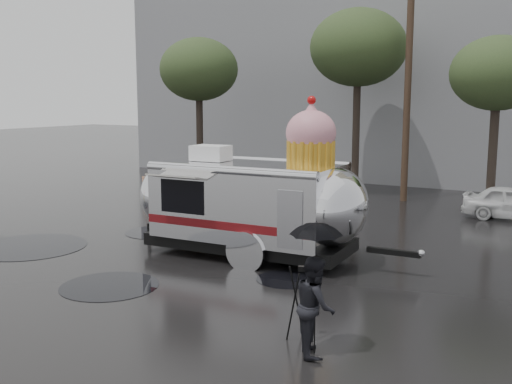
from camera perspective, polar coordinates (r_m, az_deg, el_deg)
The scene contains 12 objects.
ground at distance 14.43m, azimuth -11.81°, elevation -8.31°, with size 120.00×120.00×0.00m, color black.
puddles at distance 17.02m, azimuth -15.15°, elevation -5.74°, with size 10.24×6.91×0.01m.
grey_building at distance 36.82m, azimuth 8.56°, elevation 12.43°, with size 22.00×12.00×13.00m, color slate.
utility_pole at distance 25.21m, azimuth 14.25°, elevation 9.59°, with size 1.60×0.28×9.00m.
tree_left at distance 28.39m, azimuth -5.47°, elevation 11.48°, with size 3.64×3.64×6.95m.
tree_mid at distance 27.00m, azimuth 9.71°, elevation 13.34°, with size 4.20×4.20×8.03m.
tree_right at distance 23.54m, azimuth 22.01°, elevation 10.34°, with size 3.36×3.36×6.42m.
barricade_row at distance 25.32m, azimuth -6.52°, elevation 0.50°, with size 4.30×0.80×1.00m.
airstream_trailer at distance 16.02m, azimuth -0.31°, elevation -0.73°, with size 8.13×3.26×4.38m.
person_right at distance 10.14m, azimuth 5.64°, elevation -10.70°, with size 0.80×0.45×1.67m, color black.
umbrella_black at distance 9.83m, azimuth 5.73°, elevation -4.81°, with size 1.06×1.06×2.27m.
tripod at distance 10.75m, azimuth 4.32°, elevation -9.94°, with size 0.54×0.53×1.34m.
Camera 1 is at (9.15, -10.32, 4.25)m, focal length 42.00 mm.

